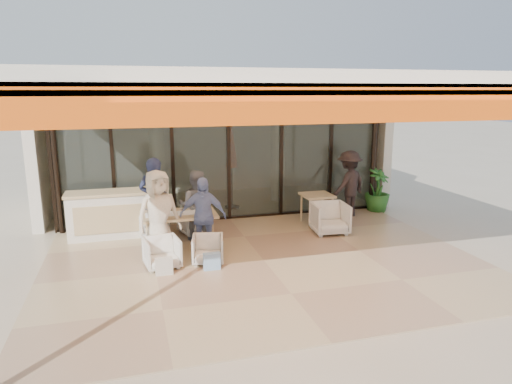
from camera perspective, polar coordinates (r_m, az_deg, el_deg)
ground at (r=8.71m, az=0.99°, el=-8.70°), size 70.00×70.00×0.00m
terrace_floor at (r=8.71m, az=0.99°, el=-8.67°), size 8.00×6.00×0.01m
terrace_structure at (r=7.86m, az=1.66°, el=13.22°), size 8.00×6.00×3.40m
glass_storefront at (r=11.13m, az=-3.45°, el=4.51°), size 8.08×0.10×3.20m
interior_block at (r=13.33m, az=-5.63°, el=8.54°), size 9.05×3.62×3.52m
host_counter at (r=10.41m, az=-17.62°, el=-2.65°), size 1.85×0.65×1.04m
dining_table at (r=9.33m, az=-9.71°, el=-2.99°), size 1.50×0.90×0.93m
chair_far_left at (r=10.30m, az=-12.49°, el=-3.78°), size 0.68×0.65×0.62m
chair_far_right at (r=10.38m, az=-7.86°, el=-3.52°), size 0.72×0.69×0.60m
chair_near_left at (r=8.50m, az=-11.68°, el=-7.29°), size 0.68×0.65×0.62m
chair_near_right at (r=8.59m, az=-6.04°, el=-6.99°), size 0.66×0.63×0.59m
diner_navy at (r=9.67m, az=-12.48°, el=-1.13°), size 0.78×0.65×1.84m
diner_grey at (r=9.78m, az=-7.52°, el=-1.70°), size 0.90×0.81×1.53m
diner_cream at (r=8.81m, az=-12.09°, el=-2.83°), size 0.98×0.79×1.73m
diner_periwinkle at (r=8.92m, az=-6.67°, el=-3.03°), size 0.98×0.63×1.55m
tote_bag_cream at (r=8.17m, az=-11.42°, el=-9.15°), size 0.30×0.10×0.34m
tote_bag_blue at (r=8.27m, az=-5.54°, el=-8.70°), size 0.30×0.10×0.34m
side_table at (r=10.97m, az=7.62°, el=-0.82°), size 0.70×0.70×0.74m
side_chair at (r=10.37m, az=9.22°, el=-3.08°), size 0.83×0.78×0.78m
standing_woman at (r=11.70m, az=11.53°, el=0.96°), size 1.27×1.05×1.71m
potted_palm at (r=12.49m, az=14.96°, el=0.26°), size 0.90×0.90×1.17m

